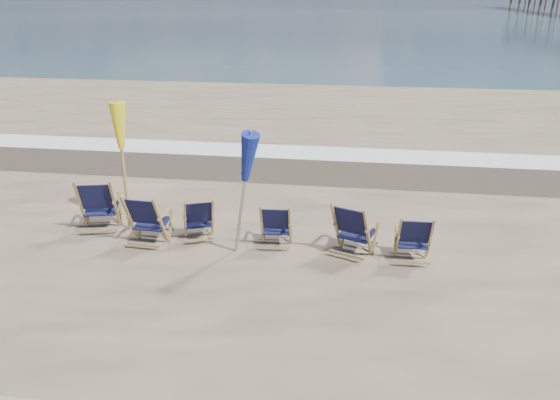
% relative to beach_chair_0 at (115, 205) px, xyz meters
% --- Properties ---
extents(ocean, '(400.00, 400.00, 0.00)m').
position_rel_beach_chair_0_xyz_m(ocean, '(3.18, 125.64, -0.56)').
color(ocean, '#364F5A').
rests_on(ocean, ground).
extents(surf_foam, '(200.00, 1.40, 0.01)m').
position_rel_beach_chair_0_xyz_m(surf_foam, '(3.18, 5.94, -0.56)').
color(surf_foam, silver).
rests_on(surf_foam, ground).
extents(wet_sand_strip, '(200.00, 2.60, 0.00)m').
position_rel_beach_chair_0_xyz_m(wet_sand_strip, '(3.18, 4.44, -0.56)').
color(wet_sand_strip, '#42362A').
rests_on(wet_sand_strip, ground).
extents(beach_chair_0, '(0.89, 0.96, 1.12)m').
position_rel_beach_chair_0_xyz_m(beach_chair_0, '(0.00, 0.00, 0.00)').
color(beach_chair_0, black).
rests_on(beach_chair_0, ground).
extents(beach_chair_1, '(0.71, 0.79, 1.05)m').
position_rel_beach_chair_0_xyz_m(beach_chair_1, '(1.10, -0.57, -0.04)').
color(beach_chair_1, black).
rests_on(beach_chair_1, ground).
extents(beach_chair_2, '(0.76, 0.80, 0.89)m').
position_rel_beach_chair_0_xyz_m(beach_chair_2, '(1.93, -0.10, -0.12)').
color(beach_chair_2, black).
rests_on(beach_chair_2, ground).
extents(beach_chair_3, '(0.61, 0.68, 0.89)m').
position_rel_beach_chair_0_xyz_m(beach_chair_3, '(3.37, -0.28, -0.11)').
color(beach_chair_3, black).
rests_on(beach_chair_3, ground).
extents(beach_chair_4, '(0.90, 0.95, 1.04)m').
position_rel_beach_chair_0_xyz_m(beach_chair_4, '(4.72, -0.54, -0.04)').
color(beach_chair_4, black).
rests_on(beach_chair_4, ground).
extents(beach_chair_5, '(0.61, 0.68, 0.93)m').
position_rel_beach_chair_0_xyz_m(beach_chair_5, '(5.76, -0.53, -0.10)').
color(beach_chair_5, black).
rests_on(beach_chair_5, ground).
extents(umbrella_yellow, '(0.30, 0.30, 2.45)m').
position_rel_beach_chair_0_xyz_m(umbrella_yellow, '(0.17, 0.20, 1.34)').
color(umbrella_yellow, olive).
rests_on(umbrella_yellow, ground).
extents(umbrella_blue, '(0.30, 0.30, 2.39)m').
position_rel_beach_chair_0_xyz_m(umbrella_blue, '(2.63, -0.73, 1.29)').
color(umbrella_blue, '#A5A5AD').
rests_on(umbrella_blue, ground).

